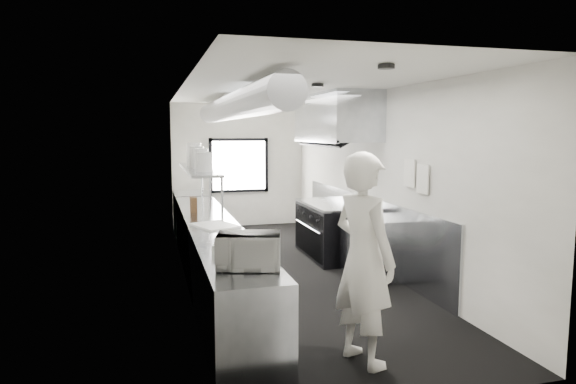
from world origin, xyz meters
TOP-DOWN VIEW (x-y plane):
  - floor at (0.00, 0.00)m, footprint 3.00×8.00m
  - ceiling at (0.00, 0.00)m, footprint 3.00×8.00m
  - wall_back at (0.00, 4.00)m, footprint 3.00×0.02m
  - wall_front at (0.00, -4.00)m, footprint 3.00×0.02m
  - wall_left at (-1.50, 0.00)m, footprint 0.02×8.00m
  - wall_right at (1.50, 0.00)m, footprint 0.02×8.00m
  - wall_cladding at (1.48, 0.30)m, footprint 0.03×5.50m
  - hvac_duct at (-0.70, 0.40)m, footprint 0.40×6.40m
  - service_window at (0.00, 3.96)m, footprint 1.36×0.05m
  - exhaust_hood at (1.10, 0.70)m, footprint 0.81×2.20m
  - prep_counter at (-1.15, -0.50)m, footprint 0.70×6.00m
  - pass_shelf at (-1.19, 1.00)m, footprint 0.45×3.00m
  - range at (1.04, 0.70)m, footprint 0.88×1.60m
  - bottle_station at (1.15, -0.70)m, footprint 0.65×0.80m
  - far_work_table at (-1.15, 3.20)m, footprint 0.70×1.20m
  - notice_sheet_a at (1.47, -1.20)m, footprint 0.02×0.28m
  - notice_sheet_b at (1.47, -1.55)m, footprint 0.02×0.28m
  - line_cook at (-0.08, -3.19)m, footprint 0.68×0.84m
  - microwave at (-1.10, -2.87)m, footprint 0.63×0.54m
  - deli_tub_a at (-1.32, -2.78)m, footprint 0.16×0.16m
  - deli_tub_b at (-1.30, -2.27)m, footprint 0.17×0.17m
  - newspaper at (-0.98, -1.97)m, footprint 0.39×0.45m
  - small_plate at (-1.06, -1.53)m, footprint 0.21×0.21m
  - pastry at (-1.06, -1.53)m, footprint 0.10×0.10m
  - cutting_board at (-1.14, -0.70)m, footprint 0.66×0.75m
  - knife_block at (-1.31, 0.63)m, footprint 0.10×0.22m
  - plate_stack_a at (-1.17, 0.20)m, footprint 0.32×0.32m
  - plate_stack_b at (-1.17, 0.80)m, footprint 0.30×0.30m
  - plate_stack_c at (-1.21, 1.13)m, footprint 0.29×0.29m
  - plate_stack_d at (-1.21, 1.63)m, footprint 0.34×0.34m
  - squeeze_bottle_a at (1.08, -1.02)m, footprint 0.06×0.06m
  - squeeze_bottle_b at (1.13, -0.85)m, footprint 0.07×0.07m
  - squeeze_bottle_c at (1.11, -0.72)m, footprint 0.06×0.06m
  - squeeze_bottle_d at (1.09, -0.55)m, footprint 0.06×0.06m
  - squeeze_bottle_e at (1.09, -0.37)m, footprint 0.08×0.08m

SIDE VIEW (x-z plane):
  - floor at x=0.00m, z-range -0.01..0.01m
  - prep_counter at x=-1.15m, z-range 0.00..0.90m
  - bottle_station at x=1.15m, z-range 0.00..0.90m
  - far_work_table at x=-1.15m, z-range 0.00..0.90m
  - range at x=1.04m, z-range 0.00..0.94m
  - wall_cladding at x=1.48m, z-range 0.00..1.10m
  - newspaper at x=-0.98m, z-range 0.90..0.91m
  - small_plate at x=-1.06m, z-range 0.90..0.91m
  - cutting_board at x=-1.14m, z-range 0.90..0.92m
  - deli_tub_a at x=-1.32m, z-range 0.90..1.00m
  - deli_tub_b at x=-1.30m, z-range 0.90..1.00m
  - pastry at x=-1.06m, z-range 0.91..1.01m
  - squeeze_bottle_b at x=1.13m, z-range 0.90..1.06m
  - squeeze_bottle_a at x=1.08m, z-range 0.90..1.07m
  - squeeze_bottle_d at x=1.09m, z-range 0.90..1.07m
  - line_cook at x=-0.08m, z-range 0.00..1.99m
  - squeeze_bottle_c at x=1.11m, z-range 0.90..1.09m
  - squeeze_bottle_e at x=1.09m, z-range 0.90..1.09m
  - knife_block at x=-1.31m, z-range 0.90..1.13m
  - microwave at x=-1.10m, z-range 0.90..1.23m
  - service_window at x=0.00m, z-range 0.77..2.02m
  - wall_back at x=0.00m, z-range 0.00..2.80m
  - wall_front at x=0.00m, z-range 0.00..2.80m
  - wall_left at x=-1.50m, z-range 0.00..2.80m
  - wall_right at x=1.50m, z-range 0.00..2.80m
  - pass_shelf at x=-1.19m, z-range 1.20..1.88m
  - notice_sheet_b at x=1.47m, z-range 1.36..1.74m
  - notice_sheet_a at x=1.47m, z-range 1.41..1.79m
  - plate_stack_a at x=-1.17m, z-range 1.57..1.86m
  - plate_stack_b at x=-1.17m, z-range 1.57..1.89m
  - plate_stack_c at x=-1.21m, z-range 1.57..1.92m
  - plate_stack_d at x=-1.21m, z-range 1.57..1.97m
  - exhaust_hood at x=1.10m, z-range 1.95..2.83m
  - hvac_duct at x=-0.70m, z-range 2.35..2.75m
  - ceiling at x=0.00m, z-range 2.79..2.80m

